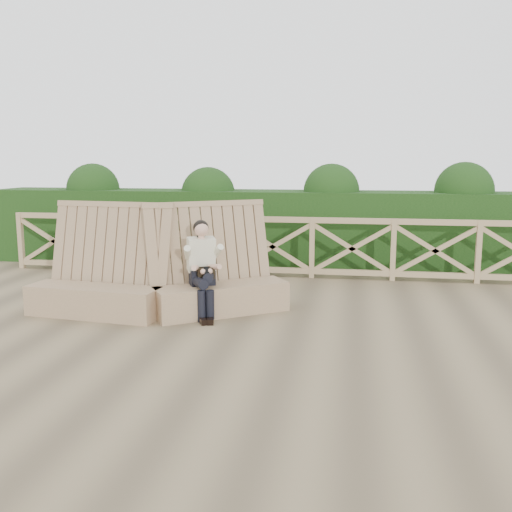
# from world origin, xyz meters

# --- Properties ---
(ground) EXTENTS (60.00, 60.00, 0.00)m
(ground) POSITION_xyz_m (0.00, 0.00, 0.00)
(ground) COLOR brown
(ground) RESTS_ON ground
(bench) EXTENTS (3.54, 1.69, 1.55)m
(bench) POSITION_xyz_m (-1.21, 0.71, 0.39)
(bench) COLOR #896A4E
(bench) RESTS_ON ground
(woman) EXTENTS (0.55, 0.83, 1.31)m
(woman) POSITION_xyz_m (-0.57, 0.71, 0.70)
(woman) COLOR black
(woman) RESTS_ON ground
(guardrail) EXTENTS (10.10, 0.09, 1.10)m
(guardrail) POSITION_xyz_m (0.00, 3.50, 0.55)
(guardrail) COLOR #9C7E5A
(guardrail) RESTS_ON ground
(hedge) EXTENTS (12.00, 1.20, 1.50)m
(hedge) POSITION_xyz_m (0.00, 4.70, 0.75)
(hedge) COLOR black
(hedge) RESTS_ON ground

